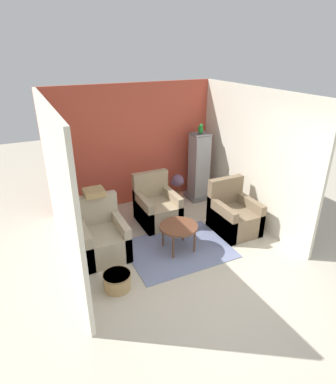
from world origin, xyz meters
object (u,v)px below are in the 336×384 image
object	(u,v)px
wicker_basket	(117,281)
armchair_middle	(157,208)
parrot	(201,129)
potted_plant	(177,186)
armchair_left	(103,238)
birdcage	(199,168)
armchair_right	(233,216)
coffee_table	(179,228)

from	to	relation	value
wicker_basket	armchair_middle	bearing A→B (deg)	49.62
parrot	potted_plant	xyz separation A→B (m)	(-0.57, -0.04, -1.25)
armchair_left	birdcage	xyz separation A→B (m)	(2.63, 1.26, 0.43)
parrot	birdcage	bearing A→B (deg)	-90.00
armchair_right	wicker_basket	xyz separation A→B (m)	(-2.54, -0.63, -0.17)
coffee_table	armchair_right	size ratio (longest dim) A/B	0.67
birdcage	wicker_basket	world-z (taller)	birdcage
armchair_left	potted_plant	distance (m)	2.40
armchair_left	armchair_right	xyz separation A→B (m)	(2.48, -0.32, 0.00)
coffee_table	armchair_middle	size ratio (longest dim) A/B	0.67
wicker_basket	parrot	bearing A→B (deg)	39.55
birdcage	parrot	bearing A→B (deg)	90.00
armchair_left	armchair_middle	world-z (taller)	same
birdcage	potted_plant	world-z (taller)	birdcage
coffee_table	parrot	size ratio (longest dim) A/B	2.95
coffee_table	birdcage	world-z (taller)	birdcage
coffee_table	armchair_right	distance (m)	1.27
coffee_table	wicker_basket	size ratio (longest dim) A/B	1.59
parrot	wicker_basket	bearing A→B (deg)	-140.45
coffee_table	parrot	world-z (taller)	parrot
armchair_right	wicker_basket	distance (m)	2.62
coffee_table	potted_plant	world-z (taller)	potted_plant
coffee_table	potted_plant	xyz separation A→B (m)	(0.84, 1.67, -0.03)
coffee_table	armchair_left	distance (m)	1.31
armchair_left	armchair_middle	xyz separation A→B (m)	(1.28, 0.62, 0.00)
armchair_right	parrot	world-z (taller)	parrot
armchair_middle	coffee_table	bearing A→B (deg)	-93.02
coffee_table	parrot	bearing A→B (deg)	50.66
coffee_table	armchair_right	world-z (taller)	armchair_right
coffee_table	parrot	distance (m)	2.53
potted_plant	wicker_basket	bearing A→B (deg)	-134.19
parrot	wicker_basket	distance (m)	3.79
armchair_middle	potted_plant	bearing A→B (deg)	37.86
armchair_left	wicker_basket	bearing A→B (deg)	-93.23
armchair_left	birdcage	world-z (taller)	birdcage
coffee_table	parrot	xyz separation A→B (m)	(1.40, 1.71, 1.21)
coffee_table	armchair_middle	distance (m)	1.08
birdcage	parrot	size ratio (longest dim) A/B	6.86
potted_plant	wicker_basket	distance (m)	3.05
coffee_table	wicker_basket	world-z (taller)	coffee_table
wicker_basket	coffee_table	bearing A→B (deg)	21.42
armchair_left	wicker_basket	distance (m)	0.97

